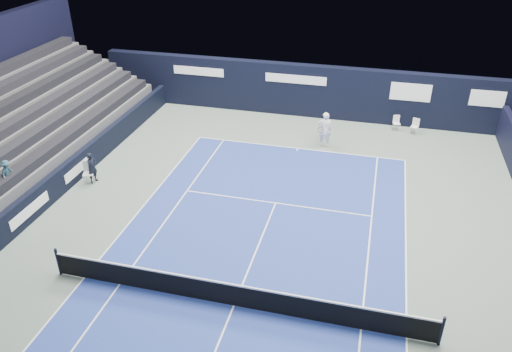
{
  "coord_description": "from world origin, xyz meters",
  "views": [
    {
      "loc": [
        3.69,
        -11.5,
        11.81
      ],
      "look_at": [
        -0.86,
        6.3,
        1.3
      ],
      "focal_mm": 35.0,
      "sensor_mm": 36.0,
      "label": 1
    }
  ],
  "objects_px": {
    "folding_chair_back_b": "(415,125)",
    "line_judge_chair": "(88,171)",
    "tennis_net": "(233,294)",
    "folding_chair_back_a": "(396,120)",
    "tennis_player": "(325,129)"
  },
  "relations": [
    {
      "from": "line_judge_chair",
      "to": "folding_chair_back_a",
      "type": "bearing_deg",
      "value": 14.97
    },
    {
      "from": "folding_chair_back_a",
      "to": "tennis_player",
      "type": "xyz_separation_m",
      "value": [
        -3.68,
        -3.14,
        0.39
      ]
    },
    {
      "from": "folding_chair_back_b",
      "to": "tennis_net",
      "type": "xyz_separation_m",
      "value": [
        -5.97,
        -15.4,
        0.01
      ]
    },
    {
      "from": "folding_chair_back_a",
      "to": "tennis_player",
      "type": "bearing_deg",
      "value": -155.74
    },
    {
      "from": "line_judge_chair",
      "to": "tennis_net",
      "type": "relative_size",
      "value": 0.08
    },
    {
      "from": "tennis_net",
      "to": "tennis_player",
      "type": "distance_m",
      "value": 12.63
    },
    {
      "from": "folding_chair_back_a",
      "to": "tennis_player",
      "type": "height_order",
      "value": "tennis_player"
    },
    {
      "from": "folding_chair_back_b",
      "to": "tennis_player",
      "type": "relative_size",
      "value": 0.46
    },
    {
      "from": "folding_chair_back_b",
      "to": "tennis_player",
      "type": "distance_m",
      "value": 5.51
    },
    {
      "from": "folding_chair_back_b",
      "to": "line_judge_chair",
      "type": "xyz_separation_m",
      "value": [
        -14.77,
        -9.36,
        0.1
      ]
    },
    {
      "from": "tennis_player",
      "to": "folding_chair_back_b",
      "type": "bearing_deg",
      "value": 31.19
    },
    {
      "from": "line_judge_chair",
      "to": "tennis_player",
      "type": "bearing_deg",
      "value": 12.78
    },
    {
      "from": "folding_chair_back_a",
      "to": "tennis_player",
      "type": "distance_m",
      "value": 4.86
    },
    {
      "from": "folding_chair_back_b",
      "to": "tennis_player",
      "type": "height_order",
      "value": "tennis_player"
    },
    {
      "from": "tennis_player",
      "to": "folding_chair_back_a",
      "type": "bearing_deg",
      "value": 40.51
    }
  ]
}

